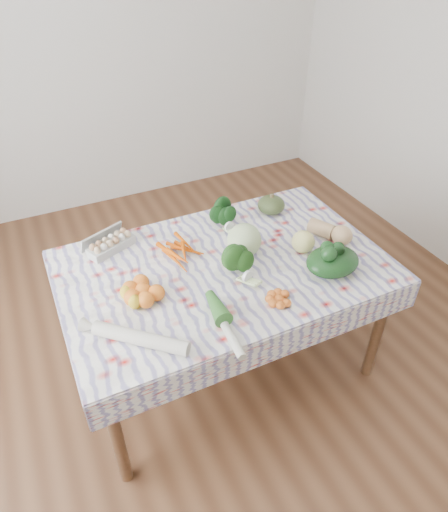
{
  "coord_description": "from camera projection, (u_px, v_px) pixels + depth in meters",
  "views": [
    {
      "loc": [
        -0.79,
        -1.66,
        2.23
      ],
      "look_at": [
        0.0,
        0.0,
        0.82
      ],
      "focal_mm": 32.0,
      "sensor_mm": 36.0,
      "label": 1
    }
  ],
  "objects": [
    {
      "name": "butternut_squash",
      "position": [
        331.0,
        230.0,
        2.51
      ],
      "size": [
        0.21,
        0.27,
        0.11
      ],
      "primitive_type": "ellipsoid",
      "rotation": [
        0.0,
        0.0,
        0.47
      ],
      "color": "tan",
      "rests_on": "tablecloth"
    },
    {
      "name": "kabocha_squash",
      "position": [
        271.0,
        205.0,
        2.72
      ],
      "size": [
        0.2,
        0.2,
        0.11
      ],
      "primitive_type": "ellipsoid",
      "rotation": [
        0.0,
        0.0,
        -0.23
      ],
      "color": "#3C4B25",
      "rests_on": "tablecloth"
    },
    {
      "name": "orange_cluster",
      "position": [
        143.0,
        291.0,
        2.13
      ],
      "size": [
        0.33,
        0.33,
        0.08
      ],
      "primitive_type": "cube",
      "rotation": [
        0.0,
        0.0,
        0.4
      ],
      "color": "orange",
      "rests_on": "tablecloth"
    },
    {
      "name": "tablecloth",
      "position": [
        224.0,
        266.0,
        2.36
      ],
      "size": [
        1.66,
        1.06,
        0.01
      ],
      "primitive_type": "cube",
      "color": "white",
      "rests_on": "dining_table"
    },
    {
      "name": "daikon",
      "position": [
        140.0,
        338.0,
        1.91
      ],
      "size": [
        0.38,
        0.35,
        0.06
      ],
      "primitive_type": "cylinder",
      "rotation": [
        1.57,
        0.0,
        0.83
      ],
      "color": "beige",
      "rests_on": "tablecloth"
    },
    {
      "name": "carrot_bunch",
      "position": [
        180.0,
        253.0,
        2.4
      ],
      "size": [
        0.25,
        0.24,
        0.04
      ],
      "primitive_type": "cube",
      "rotation": [
        0.0,
        0.0,
        0.16
      ],
      "color": "#CF4B02",
      "rests_on": "tablecloth"
    },
    {
      "name": "kale_bunch",
      "position": [
        225.0,
        218.0,
        2.58
      ],
      "size": [
        0.17,
        0.15,
        0.14
      ],
      "primitive_type": "ellipsoid",
      "rotation": [
        0.0,
        0.0,
        0.12
      ],
      "color": "#103611",
      "rests_on": "tablecloth"
    },
    {
      "name": "broccoli",
      "position": [
        240.0,
        269.0,
        2.23
      ],
      "size": [
        0.2,
        0.2,
        0.11
      ],
      "primitive_type": "ellipsoid",
      "rotation": [
        0.0,
        0.0,
        0.35
      ],
      "color": "#1C4713",
      "rests_on": "tablecloth"
    },
    {
      "name": "wall_back",
      "position": [
        101.0,
        40.0,
        3.58
      ],
      "size": [
        4.0,
        0.04,
        2.8
      ],
      "primitive_type": "cube",
      "color": "silver",
      "rests_on": "ground"
    },
    {
      "name": "mandarin_cluster",
      "position": [
        279.0,
        298.0,
        2.12
      ],
      "size": [
        0.2,
        0.2,
        0.05
      ],
      "primitive_type": "cube",
      "rotation": [
        0.0,
        0.0,
        -0.42
      ],
      "color": "orange",
      "rests_on": "tablecloth"
    },
    {
      "name": "grapefruit",
      "position": [
        303.0,
        242.0,
        2.41
      ],
      "size": [
        0.15,
        0.15,
        0.12
      ],
      "primitive_type": "sphere",
      "rotation": [
        0.0,
        0.0,
        0.24
      ],
      "color": "#EEE67D",
      "rests_on": "tablecloth"
    },
    {
      "name": "egg_carton",
      "position": [
        111.0,
        244.0,
        2.44
      ],
      "size": [
        0.28,
        0.2,
        0.07
      ],
      "primitive_type": "cube",
      "rotation": [
        0.0,
        0.0,
        0.4
      ],
      "color": "#B9BAB4",
      "rests_on": "tablecloth"
    },
    {
      "name": "cabbage",
      "position": [
        244.0,
        240.0,
        2.37
      ],
      "size": [
        0.21,
        0.21,
        0.18
      ],
      "primitive_type": "sphere",
      "rotation": [
        0.0,
        0.0,
        -0.21
      ],
      "color": "#AFC888",
      "rests_on": "tablecloth"
    },
    {
      "name": "spinach_bag",
      "position": [
        333.0,
        261.0,
        2.28
      ],
      "size": [
        0.3,
        0.25,
        0.12
      ],
      "primitive_type": "ellipsoid",
      "rotation": [
        0.0,
        0.0,
        -0.08
      ],
      "color": "black",
      "rests_on": "tablecloth"
    },
    {
      "name": "leek",
      "position": [
        225.0,
        326.0,
        1.98
      ],
      "size": [
        0.07,
        0.38,
        0.04
      ],
      "primitive_type": "cylinder",
      "rotation": [
        1.57,
        0.0,
        -0.07
      ],
      "color": "beige",
      "rests_on": "tablecloth"
    },
    {
      "name": "dining_table",
      "position": [
        224.0,
        277.0,
        2.4
      ],
      "size": [
        1.6,
        1.0,
        0.75
      ],
      "color": "brown",
      "rests_on": "ground"
    },
    {
      "name": "ground",
      "position": [
        224.0,
        361.0,
        2.81
      ],
      "size": [
        4.5,
        4.5,
        0.0
      ],
      "primitive_type": "plane",
      "color": "#53311C",
      "rests_on": "ground"
    }
  ]
}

